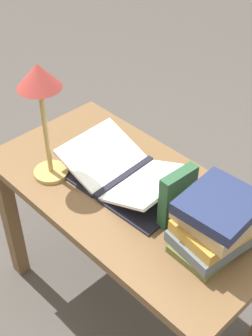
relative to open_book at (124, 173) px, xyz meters
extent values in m
plane|color=#47423D|center=(-0.07, 0.03, -0.75)|extent=(12.00, 12.00, 0.00)
cube|color=brown|center=(-0.07, 0.03, -0.05)|extent=(1.15, 0.60, 0.03)
cube|color=brown|center=(0.46, -0.22, -0.41)|extent=(0.06, 0.06, 0.69)
cube|color=brown|center=(0.46, 0.28, -0.41)|extent=(0.06, 0.06, 0.69)
cube|color=black|center=(0.00, 0.00, -0.02)|extent=(0.04, 0.31, 0.02)
cube|color=black|center=(-0.14, -0.01, -0.03)|extent=(0.26, 0.33, 0.01)
cube|color=black|center=(0.14, 0.01, -0.03)|extent=(0.26, 0.33, 0.01)
cube|color=white|center=(-0.12, -0.01, 0.02)|extent=(0.23, 0.31, 0.10)
cube|color=white|center=(0.12, 0.01, 0.02)|extent=(0.23, 0.31, 0.10)
cube|color=brown|center=(-0.44, 0.02, -0.02)|extent=(0.18, 0.28, 0.03)
cube|color=slate|center=(-0.44, 0.02, 0.02)|extent=(0.22, 0.29, 0.04)
cube|color=#BC8933|center=(-0.44, 0.02, 0.06)|extent=(0.21, 0.26, 0.04)
cube|color=tan|center=(-0.44, 0.02, 0.11)|extent=(0.23, 0.23, 0.05)
cube|color=#1E284C|center=(-0.44, 0.02, 0.16)|extent=(0.23, 0.25, 0.04)
cube|color=#234C2D|center=(-0.27, 0.02, 0.07)|extent=(0.05, 0.14, 0.21)
cylinder|color=tan|center=(0.22, 0.18, -0.02)|extent=(0.13, 0.13, 0.02)
cylinder|color=tan|center=(0.22, 0.18, 0.17)|extent=(0.02, 0.02, 0.36)
cone|color=#99332D|center=(0.22, 0.18, 0.39)|extent=(0.15, 0.15, 0.09)
cylinder|color=white|center=(-0.22, -0.02, 0.01)|extent=(0.07, 0.07, 0.09)
torus|color=white|center=(-0.25, -0.04, 0.01)|extent=(0.04, 0.04, 0.05)
camera|label=1|loc=(-0.97, 0.92, 1.14)|focal=50.00mm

